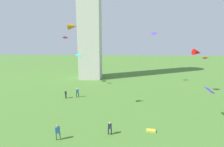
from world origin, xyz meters
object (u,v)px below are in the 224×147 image
(person_0, at_px, (110,127))
(kite_flying_2, at_px, (154,33))
(kite_flying_4, at_px, (197,52))
(person_2, at_px, (77,92))
(kite_bundle_0, at_px, (151,131))
(kite_flying_0, at_px, (205,58))
(kite_flying_6, at_px, (65,37))
(kite_flying_1, at_px, (209,90))
(kite_flying_3, at_px, (79,55))
(person_1, at_px, (66,94))
(kite_flying_5, at_px, (73,26))
(person_3, at_px, (58,132))

(person_0, bearing_deg, kite_flying_2, 76.02)
(person_0, distance_m, kite_flying_4, 24.75)
(person_2, relative_size, kite_bundle_0, 1.66)
(kite_flying_0, height_order, kite_bundle_0, kite_flying_0)
(kite_flying_0, relative_size, kite_flying_6, 0.70)
(person_0, xyz_separation_m, kite_flying_6, (-11.35, 19.74, 10.66))
(kite_flying_1, xyz_separation_m, kite_flying_2, (-4.39, 19.39, 8.40))
(person_2, relative_size, kite_flying_2, 1.32)
(kite_flying_1, bearing_deg, kite_flying_2, 175.48)
(kite_flying_1, xyz_separation_m, kite_flying_3, (-22.77, 19.13, 3.05))
(kite_flying_6, bearing_deg, kite_flying_2, -126.27)
(person_1, relative_size, kite_bundle_0, 1.45)
(person_1, relative_size, kite_flying_5, 1.16)
(person_1, relative_size, kite_flying_3, 0.88)
(person_0, xyz_separation_m, person_3, (-5.65, -1.47, 0.13))
(person_2, height_order, kite_flying_2, kite_flying_2)
(person_0, xyz_separation_m, person_2, (-7.26, 13.17, 0.14))
(person_1, bearing_deg, kite_flying_0, 45.63)
(person_3, distance_m, kite_bundle_0, 10.93)
(person_2, bearing_deg, person_3, -95.69)
(kite_flying_0, xyz_separation_m, kite_flying_5, (-21.06, -5.41, 4.86))
(kite_flying_0, distance_m, kite_flying_2, 14.97)
(person_2, height_order, kite_flying_5, kite_flying_5)
(kite_flying_0, relative_size, kite_flying_4, 0.48)
(person_1, distance_m, kite_flying_0, 25.74)
(person_0, bearing_deg, kite_flying_5, 138.73)
(person_1, xyz_separation_m, kite_flying_5, (3.68, -6.27, 11.93))
(kite_flying_0, bearing_deg, kite_flying_4, -9.92)
(person_0, xyz_separation_m, person_1, (-9.35, 12.44, 0.01))
(kite_flying_5, xyz_separation_m, kite_bundle_0, (10.63, -5.15, -12.74))
(person_0, height_order, kite_flying_6, kite_flying_6)
(kite_bundle_0, bearing_deg, kite_flying_6, 131.06)
(person_0, height_order, person_2, person_2)
(person_1, distance_m, person_2, 2.22)
(person_3, bearing_deg, kite_flying_0, 18.26)
(person_2, relative_size, kite_flying_1, 1.21)
(kite_flying_5, relative_size, kite_bundle_0, 1.25)
(person_2, bearing_deg, kite_bundle_0, -56.83)
(kite_flying_0, distance_m, kite_bundle_0, 16.80)
(person_0, bearing_deg, kite_flying_4, 52.32)
(person_0, bearing_deg, kite_flying_0, 43.05)
(person_1, bearing_deg, person_0, -5.45)
(kite_flying_3, bearing_deg, kite_flying_6, 107.22)
(person_2, height_order, kite_flying_3, kite_flying_3)
(person_3, xyz_separation_m, kite_flying_3, (-3.87, 25.42, 6.26))
(kite_flying_1, bearing_deg, kite_flying_6, -138.51)
(kite_flying_0, xyz_separation_m, kite_flying_6, (-26.75, 8.17, 3.58))
(person_1, bearing_deg, kite_flying_5, -12.00)
(kite_flying_0, xyz_separation_m, kite_bundle_0, (-10.44, -10.56, -7.88))
(person_3, height_order, kite_flying_0, kite_flying_0)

